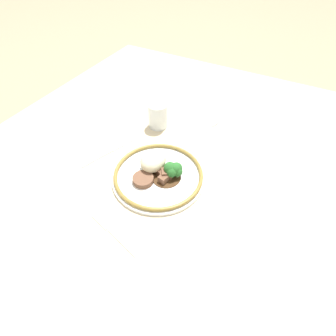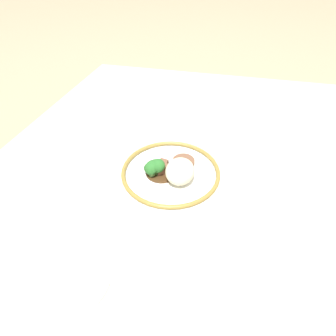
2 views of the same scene
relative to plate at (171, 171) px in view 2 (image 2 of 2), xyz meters
The scene contains 7 objects.
ground_plane 0.08m from the plate, 72.86° to the left, with size 8.00×8.00×0.00m, color #998466.
dining_table 0.07m from the plate, 72.86° to the left, with size 1.60×1.23×0.04m.
plate is the anchor object (origin of this frame).
juice_glass 0.26m from the plate, 30.26° to the left, with size 0.07×0.07×0.09m.
fork 0.23m from the plate, behind, with size 0.06×0.17×0.00m.
knife 0.20m from the plate, 83.71° to the left, with size 0.20×0.08×0.00m.
spoon 0.33m from the plate, ahead, with size 0.16×0.04×0.01m.
Camera 2 is at (0.51, 0.06, 0.54)m, focal length 28.00 mm.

